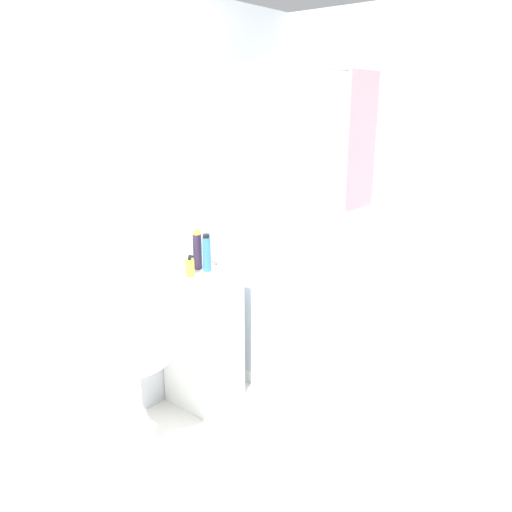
{
  "coord_description": "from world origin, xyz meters",
  "views": [
    {
      "loc": [
        -1.48,
        -0.64,
        1.88
      ],
      "look_at": [
        0.7,
        1.17,
        1.01
      ],
      "focal_mm": 35.0,
      "sensor_mm": 36.0,
      "label": 1
    }
  ],
  "objects_px": {
    "soap_dispenser": "(190,268)",
    "lotion_bottle_white": "(187,259)",
    "sink": "(125,363)",
    "shampoo_bottle_blue": "(207,253)",
    "shampoo_bottle_tall_black": "(197,250)"
  },
  "relations": [
    {
      "from": "soap_dispenser",
      "to": "shampoo_bottle_tall_black",
      "type": "relative_size",
      "value": 0.54
    },
    {
      "from": "soap_dispenser",
      "to": "lotion_bottle_white",
      "type": "distance_m",
      "value": 0.1
    },
    {
      "from": "soap_dispenser",
      "to": "lotion_bottle_white",
      "type": "xyz_separation_m",
      "value": [
        0.05,
        0.08,
        0.03
      ]
    },
    {
      "from": "sink",
      "to": "lotion_bottle_white",
      "type": "relative_size",
      "value": 5.04
    },
    {
      "from": "shampoo_bottle_blue",
      "to": "sink",
      "type": "bearing_deg",
      "value": -165.87
    },
    {
      "from": "lotion_bottle_white",
      "to": "soap_dispenser",
      "type": "bearing_deg",
      "value": -123.67
    },
    {
      "from": "sink",
      "to": "soap_dispenser",
      "type": "relative_size",
      "value": 7.08
    },
    {
      "from": "soap_dispenser",
      "to": "shampoo_bottle_tall_black",
      "type": "distance_m",
      "value": 0.16
    },
    {
      "from": "shampoo_bottle_blue",
      "to": "shampoo_bottle_tall_black",
      "type": "bearing_deg",
      "value": 93.49
    },
    {
      "from": "sink",
      "to": "shampoo_bottle_blue",
      "type": "distance_m",
      "value": 0.89
    },
    {
      "from": "soap_dispenser",
      "to": "shampoo_bottle_blue",
      "type": "bearing_deg",
      "value": -5.42
    },
    {
      "from": "shampoo_bottle_tall_black",
      "to": "lotion_bottle_white",
      "type": "bearing_deg",
      "value": 166.74
    },
    {
      "from": "soap_dispenser",
      "to": "lotion_bottle_white",
      "type": "bearing_deg",
      "value": 56.33
    },
    {
      "from": "sink",
      "to": "shampoo_bottle_blue",
      "type": "height_order",
      "value": "shampoo_bottle_blue"
    },
    {
      "from": "soap_dispenser",
      "to": "sink",
      "type": "bearing_deg",
      "value": -162.1
    }
  ]
}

